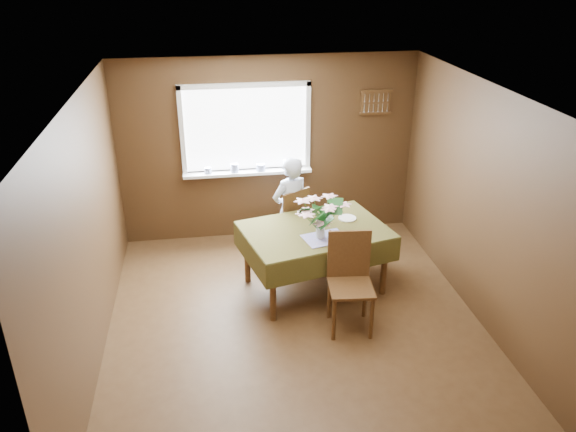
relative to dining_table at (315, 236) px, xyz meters
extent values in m
plane|color=#472E18|center=(-0.34, -0.71, -0.69)|extent=(4.50, 4.50, 0.00)
plane|color=white|center=(-0.34, -0.71, 1.81)|extent=(4.50, 4.50, 0.00)
plane|color=brown|center=(-0.34, 1.54, 0.56)|extent=(4.00, 0.00, 4.00)
plane|color=brown|center=(-0.34, -2.96, 0.56)|extent=(4.00, 0.00, 4.00)
plane|color=brown|center=(-2.34, -0.71, 0.56)|extent=(0.00, 4.50, 4.50)
plane|color=brown|center=(1.66, -0.71, 0.56)|extent=(0.00, 4.50, 4.50)
cube|color=white|center=(-0.64, 1.52, 0.86)|extent=(1.60, 0.01, 1.10)
cube|color=white|center=(-0.64, 1.51, 1.44)|extent=(1.72, 0.06, 0.06)
cube|color=white|center=(-0.64, 1.51, 0.28)|extent=(1.72, 0.06, 0.06)
cube|color=white|center=(-1.47, 1.51, 0.86)|extent=(0.06, 0.06, 1.22)
cube|color=white|center=(0.19, 1.51, 0.86)|extent=(0.06, 0.06, 1.22)
cube|color=white|center=(-0.64, 1.44, 0.29)|extent=(1.72, 0.20, 0.04)
cylinder|color=white|center=(-1.17, 1.42, 0.35)|extent=(0.09, 0.09, 0.08)
cylinder|color=white|center=(-0.82, 1.42, 0.37)|extent=(0.11, 0.11, 0.12)
cylinder|color=white|center=(-0.47, 1.42, 0.36)|extent=(0.12, 0.12, 0.09)
cylinder|color=white|center=(-0.11, 1.42, 0.37)|extent=(0.10, 0.10, 0.13)
cube|color=#54361B|center=(1.11, 1.51, 1.16)|extent=(0.40, 0.03, 0.30)
cube|color=#54361B|center=(1.11, 1.50, 1.31)|extent=(0.44, 0.04, 0.03)
cube|color=#54361B|center=(1.11, 1.50, 1.01)|extent=(0.44, 0.04, 0.03)
cylinder|color=#54361B|center=(-0.57, -0.58, -0.32)|extent=(0.07, 0.07, 0.73)
cylinder|color=#54361B|center=(0.77, -0.26, -0.32)|extent=(0.07, 0.07, 0.73)
cylinder|color=#54361B|center=(-0.77, 0.26, -0.32)|extent=(0.07, 0.07, 0.73)
cylinder|color=#54361B|center=(0.57, 0.59, -0.32)|extent=(0.07, 0.07, 0.73)
cube|color=#54361B|center=(0.00, 0.00, 0.06)|extent=(1.75, 1.37, 0.04)
cube|color=#373314|center=(0.00, 0.00, 0.09)|extent=(1.82, 1.44, 0.01)
cube|color=#373314|center=(0.13, -0.53, -0.06)|extent=(1.57, 0.39, 0.29)
cube|color=#373314|center=(-0.13, 0.53, -0.06)|extent=(1.57, 0.39, 0.29)
cube|color=#373314|center=(-0.78, -0.19, -0.06)|extent=(0.27, 1.07, 0.29)
cube|color=#373314|center=(0.78, 0.19, -0.06)|extent=(0.27, 1.07, 0.29)
cube|color=#5070E4|center=(0.06, -0.25, 0.10)|extent=(0.53, 0.44, 0.01)
cylinder|color=#54361B|center=(-0.15, 1.08, -0.46)|extent=(0.04, 0.04, 0.45)
cylinder|color=#54361B|center=(-0.46, 0.89, -0.46)|extent=(0.04, 0.04, 0.45)
cylinder|color=#54361B|center=(0.04, 0.78, -0.46)|extent=(0.04, 0.04, 0.45)
cylinder|color=#54361B|center=(-0.27, 0.58, -0.46)|extent=(0.04, 0.04, 0.45)
cube|color=#54361B|center=(-0.21, 0.83, -0.22)|extent=(0.58, 0.58, 0.03)
cube|color=#54361B|center=(-0.11, 0.67, 0.04)|extent=(0.37, 0.25, 0.50)
cylinder|color=#54361B|center=(0.00, -1.02, -0.45)|extent=(0.04, 0.04, 0.49)
cylinder|color=#54361B|center=(0.39, -1.06, -0.45)|extent=(0.04, 0.04, 0.49)
cylinder|color=#54361B|center=(0.04, -0.63, -0.45)|extent=(0.04, 0.04, 0.49)
cylinder|color=#54361B|center=(0.43, -0.67, -0.45)|extent=(0.04, 0.04, 0.49)
cube|color=#54361B|center=(0.21, -0.85, -0.19)|extent=(0.50, 0.50, 0.03)
cube|color=#54361B|center=(0.23, -0.64, 0.10)|extent=(0.46, 0.07, 0.54)
imported|color=white|center=(-0.17, 0.73, 0.01)|extent=(0.61, 0.52, 1.41)
cylinder|color=white|center=(0.01, -0.22, 0.16)|extent=(0.10, 0.10, 0.12)
cylinder|color=#33662D|center=(0.01, -0.22, 0.26)|extent=(0.06, 0.06, 0.09)
cylinder|color=white|center=(0.43, 0.21, 0.10)|extent=(0.25, 0.25, 0.01)
cube|color=silver|center=(0.19, -0.16, 0.11)|extent=(0.10, 0.19, 0.00)
camera|label=1|loc=(-1.20, -5.64, 2.99)|focal=35.00mm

